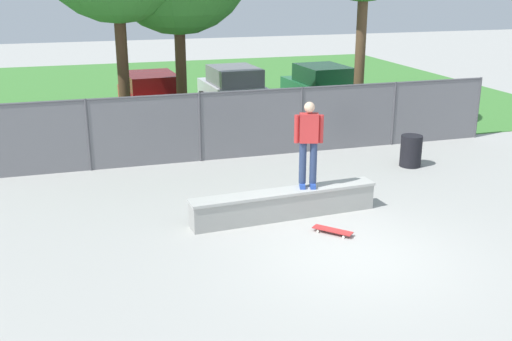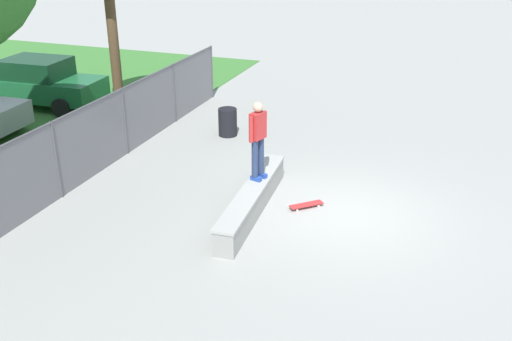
# 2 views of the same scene
# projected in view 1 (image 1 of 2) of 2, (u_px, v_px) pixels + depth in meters

# --- Properties ---
(ground_plane) EXTENTS (80.00, 80.00, 0.00)m
(ground_plane) POSITION_uv_depth(u_px,v_px,m) (353.00, 253.00, 11.04)
(ground_plane) COLOR #9E9E99
(grass_strip) EXTENTS (26.57, 20.00, 0.02)m
(grass_strip) POSITION_uv_depth(u_px,v_px,m) (185.00, 92.00, 26.34)
(grass_strip) COLOR #3D7A33
(grass_strip) RESTS_ON ground
(concrete_ledge) EXTENTS (4.06, 0.74, 0.59)m
(concrete_ledge) POSITION_uv_depth(u_px,v_px,m) (284.00, 204.00, 12.60)
(concrete_ledge) COLOR #999993
(concrete_ledge) RESTS_ON ground
(skateboarder) EXTENTS (0.58, 0.36, 1.82)m
(skateboarder) POSITION_uv_depth(u_px,v_px,m) (309.00, 141.00, 12.40)
(skateboarder) COLOR #2647A5
(skateboarder) RESTS_ON concrete_ledge
(skateboard) EXTENTS (0.69, 0.72, 0.09)m
(skateboard) POSITION_uv_depth(u_px,v_px,m) (332.00, 230.00, 11.85)
(skateboard) COLOR red
(skateboard) RESTS_ON ground
(chainlink_fence) EXTENTS (14.64, 0.07, 1.88)m
(chainlink_fence) POSITION_uv_depth(u_px,v_px,m) (252.00, 121.00, 16.65)
(chainlink_fence) COLOR #4C4C51
(chainlink_fence) RESTS_ON ground
(car_red) EXTENTS (2.20, 4.29, 1.66)m
(car_red) POSITION_uv_depth(u_px,v_px,m) (153.00, 98.00, 20.76)
(car_red) COLOR #B21E1E
(car_red) RESTS_ON ground
(car_silver) EXTENTS (2.20, 4.29, 1.66)m
(car_silver) POSITION_uv_depth(u_px,v_px,m) (235.00, 90.00, 22.20)
(car_silver) COLOR #B7BABF
(car_silver) RESTS_ON ground
(car_green) EXTENTS (2.20, 4.29, 1.66)m
(car_green) POSITION_uv_depth(u_px,v_px,m) (324.00, 88.00, 22.55)
(car_green) COLOR #1E6638
(car_green) RESTS_ON ground
(trash_bin) EXTENTS (0.56, 0.56, 0.84)m
(trash_bin) POSITION_uv_depth(u_px,v_px,m) (411.00, 151.00, 15.98)
(trash_bin) COLOR black
(trash_bin) RESTS_ON ground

